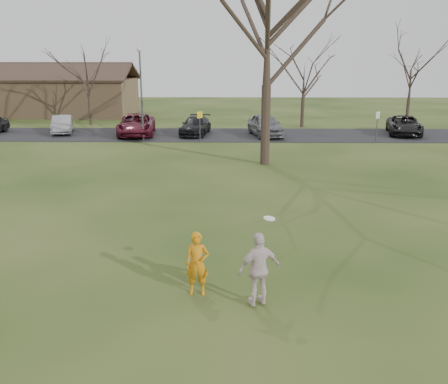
{
  "coord_description": "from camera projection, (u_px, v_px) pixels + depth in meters",
  "views": [
    {
      "loc": [
        0.29,
        -10.65,
        5.63
      ],
      "look_at": [
        0.0,
        4.0,
        1.5
      ],
      "focal_mm": 38.5,
      "sensor_mm": 36.0,
      "label": 1
    }
  ],
  "objects": [
    {
      "name": "catching_play",
      "position": [
        259.0,
        269.0,
        11.03
      ],
      "size": [
        1.12,
        0.8,
        2.07
      ],
      "color": "beige",
      "rests_on": "ground"
    },
    {
      "name": "car_1",
      "position": [
        62.0,
        124.0,
        36.43
      ],
      "size": [
        2.37,
        4.22,
        1.32
      ],
      "primitive_type": "imported",
      "rotation": [
        0.0,
        0.0,
        0.26
      ],
      "color": "gray",
      "rests_on": "parking_strip"
    },
    {
      "name": "ground",
      "position": [
        221.0,
        295.0,
        11.78
      ],
      "size": [
        120.0,
        120.0,
        0.0
      ],
      "primitive_type": "plane",
      "color": "#1E380F",
      "rests_on": "ground"
    },
    {
      "name": "car_3",
      "position": [
        195.0,
        126.0,
        35.74
      ],
      "size": [
        2.32,
        4.71,
        1.32
      ],
      "primitive_type": "imported",
      "rotation": [
        0.0,
        0.0,
        -0.11
      ],
      "color": "black",
      "rests_on": "parking_strip"
    },
    {
      "name": "car_4",
      "position": [
        265.0,
        125.0,
        35.1
      ],
      "size": [
        2.79,
        4.93,
        1.58
      ],
      "primitive_type": "imported",
      "rotation": [
        0.0,
        0.0,
        0.21
      ],
      "color": "slate",
      "rests_on": "parking_strip"
    },
    {
      "name": "building",
      "position": [
        32.0,
        95.0,
        48.21
      ],
      "size": [
        20.6,
        8.5,
        5.14
      ],
      "color": "#8C6D4C",
      "rests_on": "ground"
    },
    {
      "name": "sign_yellow",
      "position": [
        200.0,
        121.0,
        32.6
      ],
      "size": [
        0.35,
        0.35,
        2.08
      ],
      "color": "#47474C",
      "rests_on": "ground"
    },
    {
      "name": "car_6",
      "position": [
        404.0,
        125.0,
        35.77
      ],
      "size": [
        3.31,
        5.33,
        1.38
      ],
      "primitive_type": "imported",
      "rotation": [
        0.0,
        0.0,
        -0.22
      ],
      "color": "black",
      "rests_on": "parking_strip"
    },
    {
      "name": "big_tree",
      "position": [
        268.0,
        29.0,
        24.28
      ],
      "size": [
        9.0,
        9.0,
        14.0
      ],
      "primitive_type": null,
      "color": "#352821",
      "rests_on": "ground"
    },
    {
      "name": "lamp_post",
      "position": [
        141.0,
        82.0,
        32.47
      ],
      "size": [
        0.34,
        0.34,
        6.27
      ],
      "color": "#47474C",
      "rests_on": "ground"
    },
    {
      "name": "small_tree_row",
      "position": [
        283.0,
        79.0,
        39.57
      ],
      "size": [
        55.0,
        5.9,
        8.5
      ],
      "color": "#352821",
      "rests_on": "ground"
    },
    {
      "name": "car_2",
      "position": [
        136.0,
        125.0,
        35.51
      ],
      "size": [
        3.16,
        5.78,
        1.53
      ],
      "primitive_type": "imported",
      "rotation": [
        0.0,
        0.0,
        0.11
      ],
      "color": "maroon",
      "rests_on": "parking_strip"
    },
    {
      "name": "parking_strip",
      "position": [
        230.0,
        135.0,
        35.84
      ],
      "size": [
        62.0,
        6.5,
        0.04
      ],
      "primitive_type": "cube",
      "color": "black",
      "rests_on": "ground"
    },
    {
      "name": "player_defender",
      "position": [
        197.0,
        264.0,
        11.64
      ],
      "size": [
        0.59,
        0.4,
        1.59
      ],
      "primitive_type": "imported",
      "rotation": [
        0.0,
        0.0,
        -0.03
      ],
      "color": "#C67810",
      "rests_on": "ground"
    },
    {
      "name": "sign_white",
      "position": [
        377.0,
        121.0,
        32.37
      ],
      "size": [
        0.35,
        0.35,
        2.08
      ],
      "color": "#47474C",
      "rests_on": "ground"
    }
  ]
}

